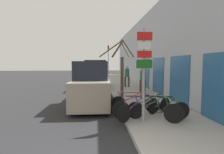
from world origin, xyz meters
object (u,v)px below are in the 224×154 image
pedestrian_far (127,75)px  street_tree (121,71)px  bicycle_2 (140,108)px  traffic_light (108,57)px  parked_car_0 (92,86)px  signpost (144,69)px  bicycle_0 (147,110)px  pedestrian_near (143,78)px  parked_car_1 (96,76)px  bicycle_3 (151,106)px  bicycle_4 (135,103)px  bicycle_1 (158,109)px

pedestrian_far → street_tree: 6.10m
bicycle_2 → traffic_light: 17.09m
parked_car_0 → signpost: bearing=-57.5°
bicycle_0 → pedestrian_near: pedestrian_near is taller
parked_car_1 → pedestrian_near: 4.19m
bicycle_3 → pedestrian_near: size_ratio=1.10×
bicycle_3 → bicycle_4: bearing=17.6°
signpost → traffic_light: (-0.12, 17.31, 1.01)m
bicycle_4 → street_tree: (-0.31, 2.07, 1.29)m
bicycle_3 → traffic_light: traffic_light is taller
street_tree → traffic_light: (0.20, 13.91, 1.22)m
bicycle_0 → pedestrian_near: size_ratio=1.36×
parked_car_0 → bicycle_4: bearing=-42.7°
bicycle_0 → street_tree: size_ratio=0.72×
signpost → bicycle_3: (0.55, 0.80, -1.51)m
bicycle_0 → traffic_light: (-0.24, 17.29, 2.47)m
bicycle_2 → bicycle_1: bearing=-137.7°
bicycle_0 → traffic_light: bearing=18.8°
bicycle_3 → traffic_light: bearing=-25.7°
bicycle_2 → parked_car_0: 3.42m
bicycle_3 → pedestrian_far: size_ratio=1.09×
bicycle_1 → street_tree: size_ratio=0.69×
bicycle_2 → parked_car_0: size_ratio=0.41×
pedestrian_near → pedestrian_far: pedestrian_far is taller
bicycle_3 → bicycle_4: (-0.56, 0.54, 0.00)m
bicycle_1 → bicycle_2: size_ratio=1.24×
bicycle_3 → pedestrian_near: bearing=-39.3°
street_tree → traffic_light: 13.96m
parked_car_1 → pedestrian_near: size_ratio=2.42×
parked_car_0 → pedestrian_far: bearing=66.1°
parked_car_1 → bicycle_2: bearing=-76.8°
bicycle_3 → parked_car_0: size_ratio=0.43×
bicycle_1 → traffic_light: 17.26m
signpost → bicycle_2: (-0.02, 0.41, -1.50)m
pedestrian_far → parked_car_0: bearing=81.3°
signpost → parked_car_0: bearing=120.8°
pedestrian_near → traffic_light: size_ratio=0.40×
bicycle_3 → parked_car_1: bearing=-12.3°
bicycle_1 → pedestrian_near: size_ratio=1.30×
bicycle_4 → parked_car_1: 7.77m
bicycle_2 → pedestrian_far: size_ratio=1.04×
bicycle_2 → pedestrian_near: size_ratio=1.05×
street_tree → parked_car_0: bearing=-173.0°
street_tree → traffic_light: bearing=89.2°
bicycle_1 → traffic_light: bearing=8.4°
traffic_light → bicycle_4: bearing=-89.6°
signpost → parked_car_1: 9.10m
bicycle_0 → bicycle_2: (-0.15, 0.39, -0.03)m
bicycle_4 → pedestrian_far: (1.04, 7.98, 0.68)m
bicycle_0 → bicycle_4: 1.33m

